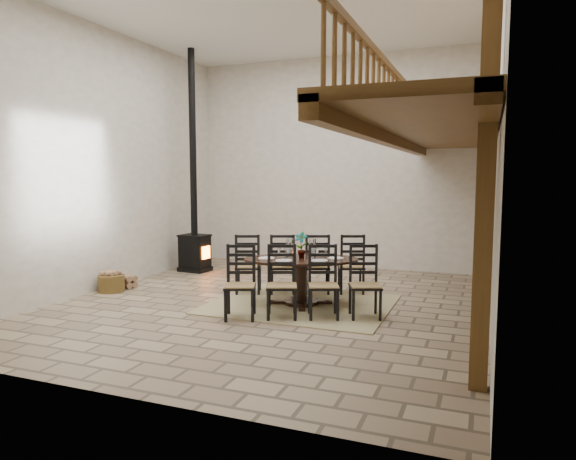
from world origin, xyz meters
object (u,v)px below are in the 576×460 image
at_px(wood_stove, 194,223).
at_px(log_basket, 111,283).
at_px(dining_table, 301,282).
at_px(log_stack, 128,281).

xyz_separation_m(wood_stove, log_basket, (-0.36, -2.41, -0.95)).
height_order(dining_table, log_basket, dining_table).
bearing_deg(log_basket, wood_stove, 81.48).
xyz_separation_m(log_basket, log_stack, (0.06, 0.41, -0.05)).
bearing_deg(log_stack, wood_stove, 81.38).
xyz_separation_m(dining_table, log_stack, (-3.64, 0.05, -0.27)).
distance_m(dining_table, log_basket, 3.72).
height_order(wood_stove, log_basket, wood_stove).
bearing_deg(log_stack, log_basket, -98.02).
distance_m(dining_table, wood_stove, 3.98).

